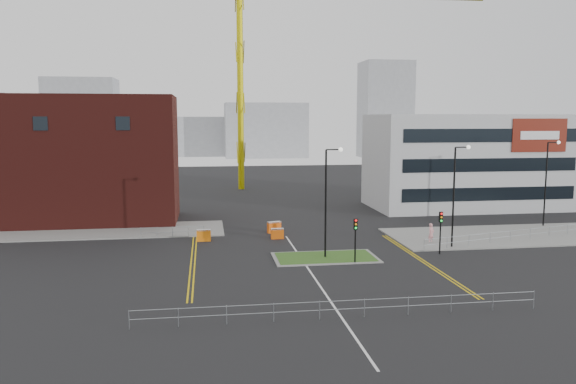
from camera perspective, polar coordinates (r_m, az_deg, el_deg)
name	(u,v)px	position (r m, az deg, el deg)	size (l,w,h in m)	color
ground	(321,288)	(39.05, 3.38, -9.67)	(200.00, 200.00, 0.00)	black
pavement_left	(85,232)	(60.90, -19.92, -3.80)	(28.00, 8.00, 0.12)	slate
pavement_right	(511,235)	(59.68, 21.70, -4.11)	(24.00, 10.00, 0.12)	slate
island_kerb	(325,258)	(46.98, 3.80, -6.66)	(8.60, 4.60, 0.08)	slate
grass_island	(325,257)	(46.97, 3.80, -6.64)	(8.00, 4.00, 0.12)	#2E541C
brick_building	(66,161)	(66.49, -21.66, 2.94)	(24.20, 10.07, 14.24)	#4A1612
office_block	(468,161)	(76.51, 17.82, 3.00)	(25.00, 12.20, 12.00)	#B2B4B7
tower_crane	(277,33)	(93.03, -1.12, 15.87)	(53.00, 2.95, 36.22)	#C3B50B
streetlamp_island	(328,193)	(46.01, 4.13, -0.15)	(1.46, 0.36, 9.18)	black
streetlamp_right_near	(456,188)	(51.76, 16.72, 0.40)	(1.46, 0.36, 9.18)	black
streetlamp_right_far	(548,176)	(65.54, 24.90, 1.45)	(1.46, 0.36, 9.18)	black
traffic_light_island	(355,232)	(44.97, 6.87, -4.04)	(0.28, 0.33, 3.65)	black
traffic_light_right	(441,224)	(49.46, 15.25, -3.20)	(0.28, 0.33, 3.65)	black
railing_front	(342,305)	(33.25, 5.53, -11.38)	(24.05, 0.05, 1.10)	gray
railing_left	(173,230)	(55.68, -11.65, -3.82)	(6.05, 0.05, 1.10)	gray
railing_right	(511,234)	(56.69, 21.68, -3.96)	(19.05, 5.05, 1.10)	gray
centre_line	(315,279)	(40.93, 2.81, -8.85)	(0.15, 30.00, 0.01)	silver
yellow_left_a	(192,257)	(47.95, -9.77, -6.51)	(0.12, 24.00, 0.01)	gold
yellow_left_b	(195,257)	(47.94, -9.40, -6.50)	(0.12, 24.00, 0.01)	gold
yellow_right_a	(420,261)	(47.27, 13.31, -6.81)	(0.12, 20.00, 0.01)	gold
yellow_right_b	(424,261)	(47.38, 13.65, -6.78)	(0.12, 20.00, 0.01)	gold
skyline_a	(83,120)	(159.84, -20.15, 6.85)	(18.00, 12.00, 22.00)	gray
skyline_b	(266,130)	(167.49, -2.29, 6.28)	(24.00, 12.00, 16.00)	gray
skyline_c	(385,110)	(169.90, 9.83, 8.22)	(14.00, 12.00, 28.00)	gray
skyline_d	(205,136)	(176.61, -8.47, 5.62)	(30.00, 12.00, 12.00)	gray
pedestrian	(431,233)	(53.76, 14.34, -4.09)	(0.68, 0.45, 1.87)	pink
barrier_left	(204,235)	(53.65, -8.56, -4.33)	(1.33, 0.48, 1.11)	orange
barrier_mid	(274,227)	(56.90, -1.42, -3.55)	(1.44, 0.82, 1.15)	#FF5E0E
barrier_right	(277,233)	(54.07, -1.10, -4.20)	(1.23, 0.45, 1.03)	#C84E0B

